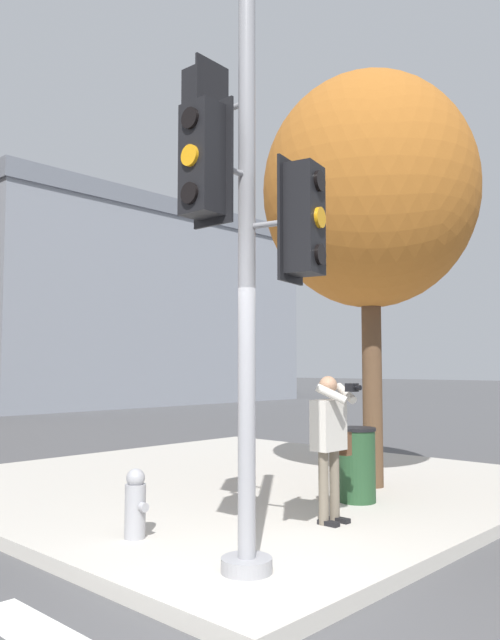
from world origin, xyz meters
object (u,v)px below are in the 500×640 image
(traffic_signal_pole, at_px, (239,213))
(trash_bin, at_px, (357,464))
(street_tree, at_px, (369,192))
(person_photographer, at_px, (330,435))
(fire_hydrant, at_px, (135,504))

(traffic_signal_pole, xyz_separation_m, trash_bin, (3.00, 0.84, -2.52))
(traffic_signal_pole, xyz_separation_m, street_tree, (3.99, 1.21, 1.25))
(person_photographer, height_order, street_tree, street_tree)
(person_photographer, relative_size, street_tree, 0.27)
(street_tree, height_order, fire_hydrant, street_tree)
(trash_bin, bearing_deg, person_photographer, -160.63)
(street_tree, xyz_separation_m, fire_hydrant, (-3.90, 0.30, -3.90))
(person_photographer, relative_size, fire_hydrant, 2.34)
(trash_bin, bearing_deg, traffic_signal_pole, -164.39)
(traffic_signal_pole, bearing_deg, person_photographer, 13.40)
(person_photographer, distance_m, street_tree, 3.97)
(person_photographer, height_order, fire_hydrant, person_photographer)
(person_photographer, bearing_deg, fire_hydrant, 149.94)
(person_photographer, distance_m, fire_hydrant, 2.20)
(person_photographer, xyz_separation_m, trash_bin, (1.09, 0.38, -0.48))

